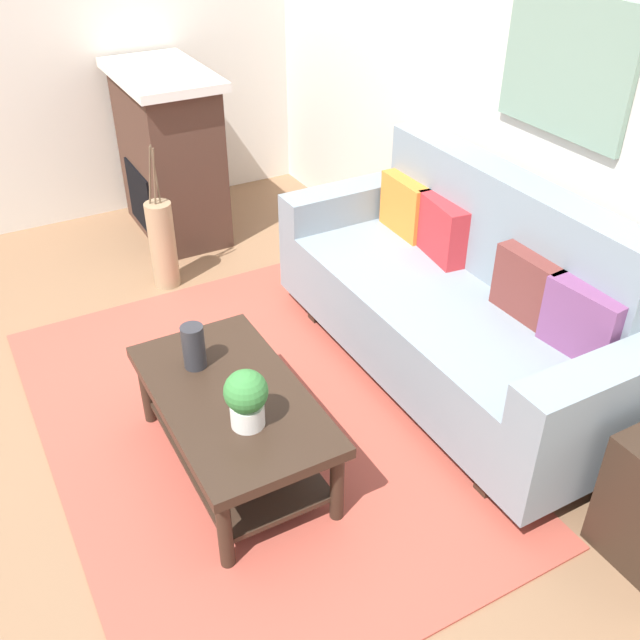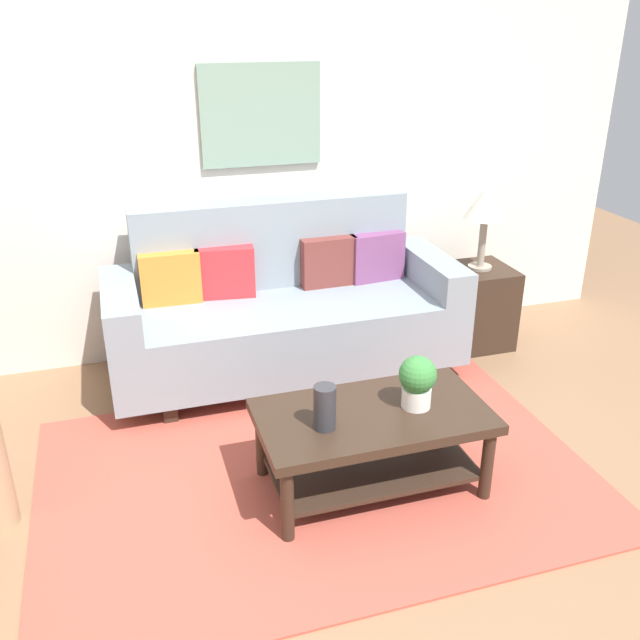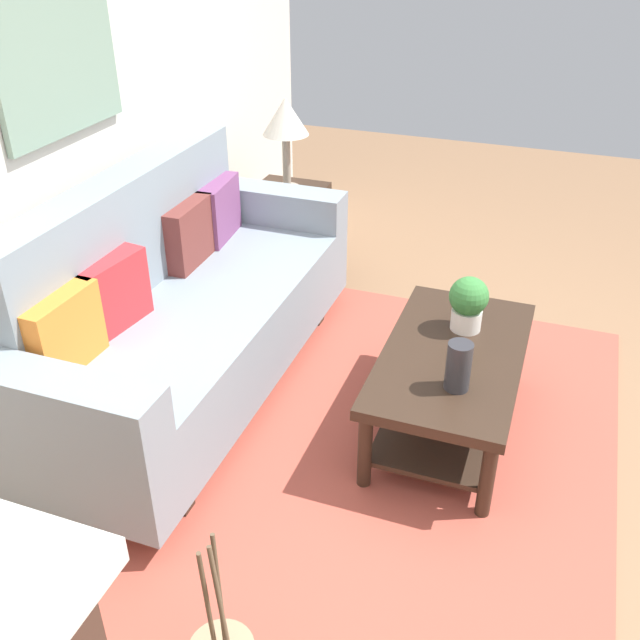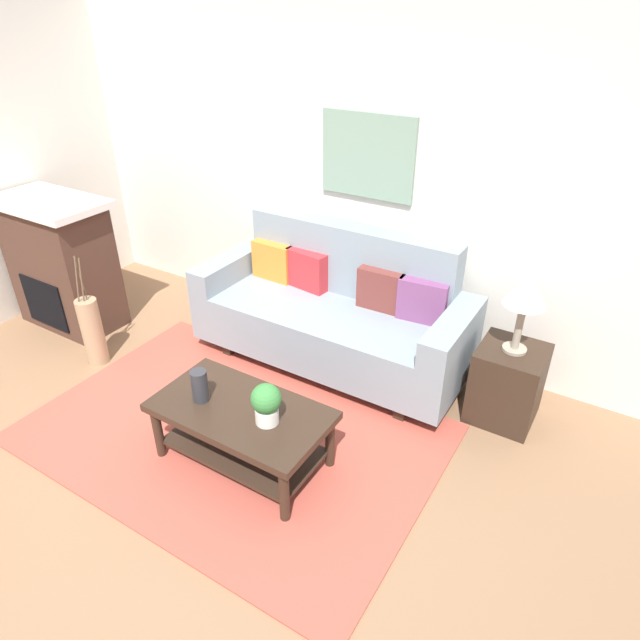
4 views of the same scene
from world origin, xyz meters
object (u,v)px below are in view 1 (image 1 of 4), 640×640
coffee_table (232,414)px  tabletop_vase (194,347)px  potted_plant_tabletop (246,397)px  throw_pillow_maroon (529,286)px  floor_vase (163,245)px  framed_painting (566,66)px  fireplace (170,154)px  throw_pillow_orange (406,206)px  throw_pillow_plum (582,321)px  couch (457,304)px  throw_pillow_crimson (442,229)px

coffee_table → tabletop_vase: size_ratio=5.18×
potted_plant_tabletop → throw_pillow_maroon: bearing=89.1°
floor_vase → framed_painting: (1.63, 1.51, 1.28)m
fireplace → throw_pillow_maroon: bearing=17.3°
throw_pillow_orange → potted_plant_tabletop: throw_pillow_orange is taller
fireplace → floor_vase: bearing=-24.7°
tabletop_vase → throw_pillow_plum: bearing=60.7°
throw_pillow_orange → throw_pillow_plum: same height
couch → throw_pillow_maroon: size_ratio=6.02×
fireplace → framed_painting: (2.35, 1.18, 0.98)m
couch → throw_pillow_crimson: bearing=159.4°
potted_plant_tabletop → floor_vase: size_ratio=0.46×
throw_pillow_plum → fireplace: fireplace is taller
floor_vase → couch: bearing=32.6°
potted_plant_tabletop → framed_painting: framed_painting is taller
throw_pillow_crimson → coffee_table: (0.43, -1.42, -0.37)m
coffee_table → floor_vase: floor_vase is taller
throw_pillow_plum → coffee_table: bearing=-111.9°
throw_pillow_plum → tabletop_vase: 1.71m
couch → tabletop_vase: (-0.16, -1.36, 0.11)m
throw_pillow_orange → throw_pillow_maroon: same height
coffee_table → framed_painting: 2.17m
throw_pillow_crimson → throw_pillow_plum: bearing=0.0°
couch → fireplace: bearing=-163.2°
throw_pillow_crimson → fireplace: bearing=-157.4°
throw_pillow_maroon → throw_pillow_orange: bearing=180.0°
tabletop_vase → framed_painting: framed_painting is taller
throw_pillow_crimson → throw_pillow_maroon: 0.67m
throw_pillow_crimson → potted_plant_tabletop: throw_pillow_crimson is taller
couch → throw_pillow_orange: bearing=169.4°
framed_painting → floor_vase: bearing=-137.2°
throw_pillow_orange → framed_painting: (0.67, 0.34, 0.89)m
throw_pillow_crimson → tabletop_vase: 1.50m
throw_pillow_maroon → fireplace: (-2.68, -0.84, -0.09)m
coffee_table → framed_painting: bearing=93.2°
coffee_table → potted_plant_tabletop: 0.33m
tabletop_vase → potted_plant_tabletop: (0.47, 0.05, 0.04)m
throw_pillow_orange → potted_plant_tabletop: size_ratio=1.37×
throw_pillow_maroon → framed_painting: framed_painting is taller
throw_pillow_plum → potted_plant_tabletop: bearing=-104.0°
potted_plant_tabletop → tabletop_vase: bearing=-174.3°
couch → throw_pillow_orange: (-0.67, 0.13, 0.25)m
potted_plant_tabletop → couch: bearing=103.4°
couch → throw_pillow_plum: 0.73m
couch → floor_vase: size_ratio=3.80×
throw_pillow_orange → coffee_table: bearing=-61.6°
fireplace → floor_vase: fireplace is taller
throw_pillow_plum → floor_vase: (-2.30, -1.17, -0.40)m
throw_pillow_crimson → fireplace: (-2.01, -0.84, -0.09)m
throw_pillow_crimson → floor_vase: throw_pillow_crimson is taller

